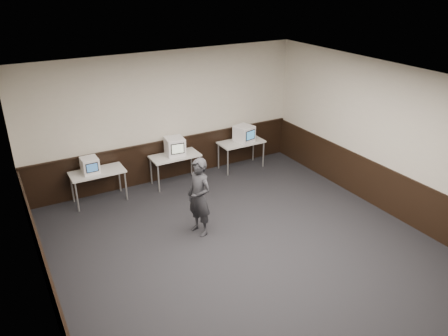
# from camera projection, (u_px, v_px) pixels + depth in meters

# --- Properties ---
(floor) EXTENTS (8.00, 8.00, 0.00)m
(floor) POSITION_uv_depth(u_px,v_px,m) (254.00, 258.00, 8.11)
(floor) COLOR black
(floor) RESTS_ON ground
(ceiling) EXTENTS (8.00, 8.00, 0.00)m
(ceiling) POSITION_uv_depth(u_px,v_px,m) (260.00, 89.00, 6.78)
(ceiling) COLOR white
(ceiling) RESTS_ON back_wall
(back_wall) EXTENTS (7.00, 0.00, 7.00)m
(back_wall) POSITION_uv_depth(u_px,v_px,m) (167.00, 118.00, 10.61)
(back_wall) COLOR beige
(back_wall) RESTS_ON ground
(left_wall) EXTENTS (0.00, 8.00, 8.00)m
(left_wall) POSITION_uv_depth(u_px,v_px,m) (40.00, 238.00, 5.88)
(left_wall) COLOR beige
(left_wall) RESTS_ON ground
(right_wall) EXTENTS (0.00, 8.00, 8.00)m
(right_wall) POSITION_uv_depth(u_px,v_px,m) (399.00, 144.00, 9.00)
(right_wall) COLOR beige
(right_wall) RESTS_ON ground
(wainscot_back) EXTENTS (6.98, 0.04, 1.00)m
(wainscot_back) POSITION_uv_depth(u_px,v_px,m) (169.00, 159.00, 11.05)
(wainscot_back) COLOR black
(wainscot_back) RESTS_ON back_wall
(wainscot_left) EXTENTS (0.04, 7.98, 1.00)m
(wainscot_left) POSITION_uv_depth(u_px,v_px,m) (55.00, 301.00, 6.35)
(wainscot_left) COLOR black
(wainscot_left) RESTS_ON left_wall
(wainscot_right) EXTENTS (0.04, 7.98, 1.00)m
(wainscot_right) POSITION_uv_depth(u_px,v_px,m) (390.00, 192.00, 9.45)
(wainscot_right) COLOR black
(wainscot_right) RESTS_ON right_wall
(wainscot_rail) EXTENTS (6.98, 0.06, 0.04)m
(wainscot_rail) POSITION_uv_depth(u_px,v_px,m) (169.00, 140.00, 10.82)
(wainscot_rail) COLOR black
(wainscot_rail) RESTS_ON wainscot_back
(desk_left) EXTENTS (1.20, 0.60, 0.75)m
(desk_left) POSITION_uv_depth(u_px,v_px,m) (97.00, 174.00, 9.83)
(desk_left) COLOR silver
(desk_left) RESTS_ON ground
(desk_center) EXTENTS (1.20, 0.60, 0.75)m
(desk_center) POSITION_uv_depth(u_px,v_px,m) (175.00, 158.00, 10.68)
(desk_center) COLOR silver
(desk_center) RESTS_ON ground
(desk_right) EXTENTS (1.20, 0.60, 0.75)m
(desk_right) POSITION_uv_depth(u_px,v_px,m) (241.00, 144.00, 11.53)
(desk_right) COLOR silver
(desk_right) RESTS_ON ground
(emac_left) EXTENTS (0.37, 0.40, 0.36)m
(emac_left) POSITION_uv_depth(u_px,v_px,m) (90.00, 165.00, 9.67)
(emac_left) COLOR white
(emac_left) RESTS_ON desk_left
(emac_center) EXTENTS (0.49, 0.51, 0.44)m
(emac_center) POSITION_uv_depth(u_px,v_px,m) (175.00, 146.00, 10.60)
(emac_center) COLOR white
(emac_center) RESTS_ON desk_center
(emac_right) EXTENTS (0.53, 0.54, 0.43)m
(emac_right) POSITION_uv_depth(u_px,v_px,m) (244.00, 134.00, 11.41)
(emac_right) COLOR white
(emac_right) RESTS_ON desk_right
(person) EXTENTS (0.53, 0.67, 1.62)m
(person) POSITION_uv_depth(u_px,v_px,m) (199.00, 197.00, 8.58)
(person) COLOR #27282D
(person) RESTS_ON ground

